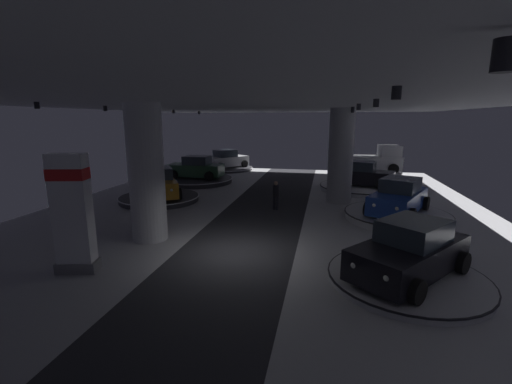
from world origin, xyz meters
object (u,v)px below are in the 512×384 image
display_platform_deep_left (227,168)px  column_left (146,174)px  display_car_near_right (410,251)px  display_platform_mid_left (159,198)px  column_right (341,156)px  display_car_mid_left (158,183)px  brand_sign_pylon (72,212)px  display_platform_far_left (196,180)px  display_car_far_right (362,175)px  display_platform_far_right (361,187)px  display_platform_deep_right (368,173)px  display_car_far_left (196,168)px  visitor_walking_near (276,194)px  display_car_mid_right (399,197)px  display_platform_mid_right (397,216)px  pickup_truck_deep_right (372,161)px  display_car_deep_left (226,160)px  display_platform_near_right (407,278)px

display_platform_deep_left → column_left: bearing=-82.8°
display_car_near_right → display_platform_mid_left: bearing=146.4°
column_right → display_car_mid_left: (-10.66, -1.97, -1.66)m
display_platform_mid_left → display_car_mid_left: 0.91m
display_platform_mid_left → brand_sign_pylon: bearing=-78.2°
display_platform_far_left → display_car_far_right: bearing=-2.1°
display_platform_far_right → display_car_mid_left: display_car_mid_left is taller
column_right → display_platform_deep_right: (2.86, 10.95, -2.57)m
display_car_far_left → display_car_near_right: size_ratio=0.97×
display_car_mid_left → brand_sign_pylon: bearing=-78.1°
brand_sign_pylon → display_car_far_right: size_ratio=0.85×
display_car_near_right → display_platform_mid_left: 14.92m
column_left → display_platform_far_right: bearing=52.1°
display_car_far_right → visitor_walking_near: bearing=-127.9°
display_car_far_right → display_car_mid_right: bearing=-81.3°
display_platform_deep_left → display_platform_mid_right: 19.59m
column_right → display_platform_far_left: (-10.78, 4.36, -2.55)m
display_car_far_left → pickup_truck_deep_right: bearing=25.4°
display_platform_far_left → display_platform_mid_left: display_platform_far_left is taller
display_car_far_left → display_car_mid_right: (13.48, -7.65, 0.00)m
pickup_truck_deep_right → display_car_far_left: size_ratio=1.28×
display_platform_far_left → display_platform_mid_left: bearing=-88.8°
display_platform_deep_left → display_car_deep_left: size_ratio=1.14×
column_left → display_car_far_right: 15.53m
display_car_mid_left → visitor_walking_near: bearing=-5.0°
display_car_far_left → display_platform_far_left: bearing=-179.9°
display_platform_mid_left → display_car_deep_left: bearing=88.6°
display_car_mid_left → display_platform_mid_right: 13.47m
display_car_mid_right → display_platform_near_right: bearing=-98.0°
display_platform_far_left → display_car_deep_left: (0.46, 6.93, 0.80)m
column_right → display_car_far_right: 4.55m
pickup_truck_deep_right → display_platform_mid_left: size_ratio=1.14×
column_right → display_platform_mid_left: 11.13m
display_platform_deep_right → display_car_near_right: (-1.10, -21.20, 0.82)m
display_platform_near_right → pickup_truck_deep_right: bearing=86.1°
pickup_truck_deep_right → display_car_mid_left: (-13.84, -12.95, -0.17)m
brand_sign_pylon → visitor_walking_near: 10.44m
display_car_far_left → display_car_near_right: (12.51, -14.61, -0.13)m
pickup_truck_deep_right → display_car_near_right: (-1.42, -21.22, -0.25)m
pickup_truck_deep_right → display_car_far_left: 15.42m
column_left → display_car_near_right: bearing=-11.6°
display_car_deep_left → display_car_mid_left: (-0.34, -13.26, 0.09)m
display_platform_deep_right → display_car_near_right: bearing=-93.0°
display_platform_far_right → display_car_near_right: bearing=-89.6°
display_car_far_left → display_car_deep_left: 6.94m
display_car_mid_left → display_car_far_left: bearing=90.8°
display_car_near_right → display_car_deep_left: 24.70m
column_right → display_platform_mid_left: column_right is taller
display_car_far_left → display_car_mid_right: display_car_mid_right is taller
brand_sign_pylon → display_platform_mid_left: size_ratio=0.81×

